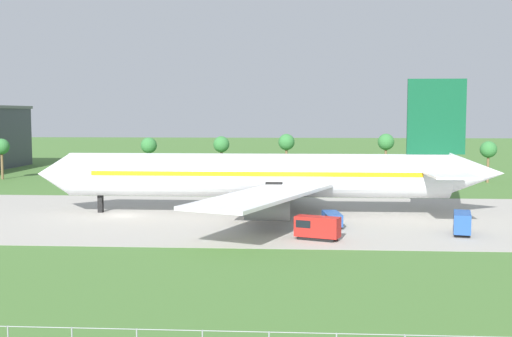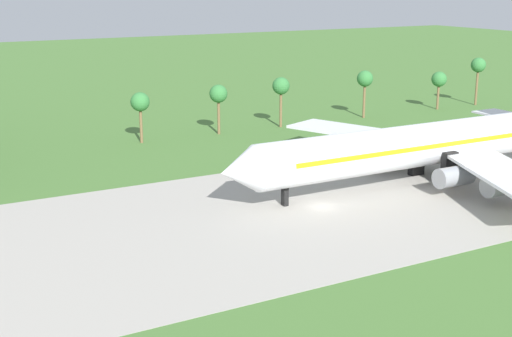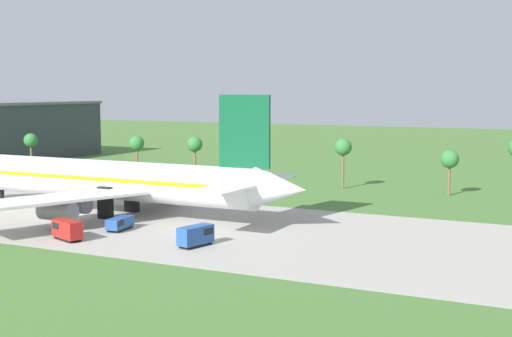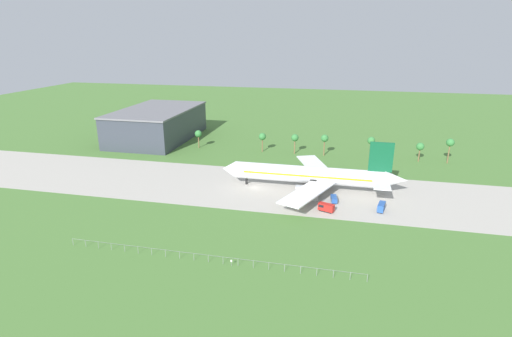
{
  "view_description": "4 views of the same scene",
  "coord_description": "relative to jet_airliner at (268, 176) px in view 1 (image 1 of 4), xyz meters",
  "views": [
    {
      "loc": [
        25.59,
        -92.13,
        15.07
      ],
      "look_at": [
        19.53,
        2.69,
        6.84
      ],
      "focal_mm": 45.0,
      "sensor_mm": 36.0,
      "label": 1
    },
    {
      "loc": [
        -52.85,
        -76.47,
        29.79
      ],
      "look_at": [
        -8.67,
        2.69,
        5.84
      ],
      "focal_mm": 50.0,
      "sensor_mm": 36.0,
      "label": 2
    },
    {
      "loc": [
        94.46,
        -91.81,
        20.8
      ],
      "look_at": [
        47.73,
        2.69,
        9.06
      ],
      "focal_mm": 50.0,
      "sensor_mm": 36.0,
      "label": 3
    },
    {
      "loc": [
        32.01,
        -140.7,
        56.25
      ],
      "look_at": [
        -0.8,
        5.0,
        6.0
      ],
      "focal_mm": 28.0,
      "sensor_mm": 36.0,
      "label": 4
    }
  ],
  "objects": [
    {
      "name": "taxiway_strip",
      "position": [
        -21.33,
        -2.69,
        -5.76
      ],
      "size": [
        320.0,
        44.0,
        0.02
      ],
      "color": "#A8A399",
      "rests_on": "ground_plane"
    },
    {
      "name": "palm_tree_row",
      "position": [
        3.74,
        46.63,
        2.31
      ],
      "size": [
        124.6,
        3.6,
        11.67
      ],
      "color": "brown",
      "rests_on": "ground_plane"
    },
    {
      "name": "catering_van",
      "position": [
        9.01,
        -10.52,
        -4.71
      ],
      "size": [
        2.62,
        5.35,
        1.92
      ],
      "color": "black",
      "rests_on": "ground_plane"
    },
    {
      "name": "fuel_truck",
      "position": [
        24.81,
        -14.66,
        -4.28
      ],
      "size": [
        3.13,
        5.53,
        2.79
      ],
      "color": "black",
      "rests_on": "ground_plane"
    },
    {
      "name": "baggage_tug",
      "position": [
        6.62,
        -19.16,
        -4.27
      ],
      "size": [
        5.65,
        3.72,
        2.8
      ],
      "color": "black",
      "rests_on": "ground_plane"
    },
    {
      "name": "jet_airliner",
      "position": [
        0.0,
        0.0,
        0.0
      ],
      "size": [
        69.62,
        59.17,
        20.02
      ],
      "color": "white",
      "rests_on": "ground_plane"
    },
    {
      "name": "ground_plane",
      "position": [
        -21.33,
        -2.69,
        -5.77
      ],
      "size": [
        600.0,
        600.0,
        0.0
      ],
      "primitive_type": "plane",
      "color": "#477233"
    }
  ]
}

